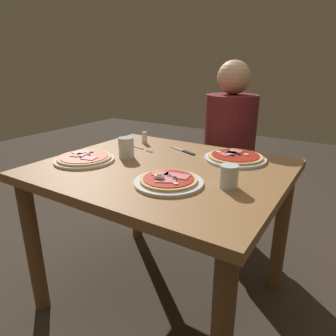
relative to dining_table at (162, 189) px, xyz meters
name	(u,v)px	position (x,y,z in m)	size (l,w,h in m)	color
ground_plane	(163,295)	(0.00, 0.00, -0.61)	(8.00, 8.00, 0.00)	#382D23
dining_table	(162,189)	(0.00, 0.00, 0.00)	(1.06, 0.89, 0.72)	olive
pizza_foreground	(168,181)	(0.14, -0.17, 0.13)	(0.27, 0.27, 0.05)	white
pizza_across_left	(84,159)	(-0.35, -0.14, 0.13)	(0.28, 0.28, 0.03)	white
pizza_across_right	(235,157)	(0.24, 0.27, 0.13)	(0.29, 0.29, 0.03)	white
water_glass_near	(126,149)	(-0.22, 0.01, 0.16)	(0.07, 0.07, 0.10)	silver
water_glass_far	(229,178)	(0.34, -0.08, 0.15)	(0.07, 0.07, 0.09)	silver
fork	(142,149)	(-0.25, 0.18, 0.12)	(0.16, 0.06, 0.00)	silver
knife	(184,151)	(-0.04, 0.26, 0.12)	(0.19, 0.09, 0.01)	silver
salt_shaker	(145,138)	(-0.31, 0.29, 0.15)	(0.03, 0.03, 0.07)	white
diner_person	(228,161)	(0.04, 0.72, -0.05)	(0.32, 0.32, 1.18)	black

